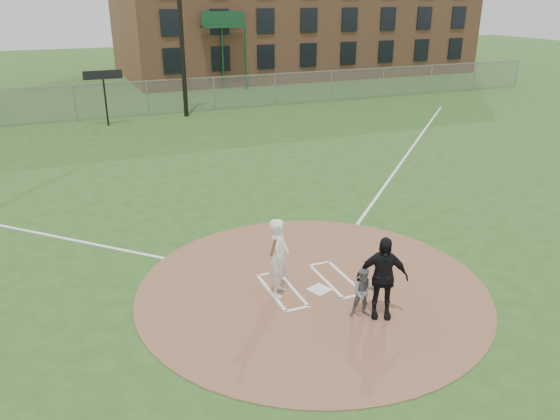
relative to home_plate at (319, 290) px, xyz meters
name	(u,v)px	position (x,y,z in m)	size (l,w,h in m)	color
ground	(312,288)	(-0.10, 0.19, -0.03)	(140.00, 140.00, 0.00)	#284F1B
dirt_circle	(312,288)	(-0.10, 0.19, -0.02)	(8.40, 8.40, 0.02)	#895C41
home_plate	(319,290)	(0.00, 0.00, 0.00)	(0.45, 0.45, 0.03)	silver
foul_line_first	(407,155)	(8.90, 9.19, -0.03)	(0.10, 24.00, 0.01)	white
catcher	(364,292)	(0.39, -1.35, 0.56)	(0.56, 0.44, 1.15)	slate
umpire	(382,277)	(0.73, -1.49, 0.92)	(1.10, 0.46, 1.88)	black
batters_boxes	(309,284)	(-0.10, 0.34, -0.01)	(2.08, 1.88, 0.01)	white
batter_at_plate	(279,257)	(-0.94, 0.24, 0.94)	(0.77, 1.11, 1.89)	white
outfield_fence	(147,98)	(-0.10, 22.19, 0.98)	(56.08, 0.08, 2.03)	slate
scoreboard_sign	(103,81)	(-2.60, 20.39, 2.35)	(2.00, 0.10, 2.93)	black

